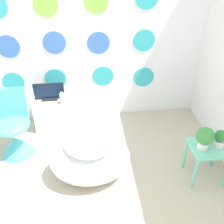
# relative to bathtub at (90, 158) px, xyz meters

# --- Properties ---
(wall_back_dotted) EXTENTS (4.40, 0.05, 2.60)m
(wall_back_dotted) POSITION_rel_bathtub_xyz_m (-0.08, 1.23, 1.03)
(wall_back_dotted) COLOR white
(wall_back_dotted) RESTS_ON ground_plane
(bathtub) EXTENTS (0.88, 0.65, 0.52)m
(bathtub) POSITION_rel_bathtub_xyz_m (0.00, 0.00, 0.00)
(bathtub) COLOR white
(bathtub) RESTS_ON ground_plane
(chair) EXTENTS (0.43, 0.43, 0.83)m
(chair) POSITION_rel_bathtub_xyz_m (-0.90, 0.49, 0.01)
(chair) COLOR #4CC6DB
(chair) RESTS_ON ground_plane
(tv_cabinet) EXTENTS (0.46, 0.35, 0.44)m
(tv_cabinet) POSITION_rel_bathtub_xyz_m (-0.49, 1.01, -0.04)
(tv_cabinet) COLOR silver
(tv_cabinet) RESTS_ON ground_plane
(tv) EXTENTS (0.40, 0.12, 0.24)m
(tv) POSITION_rel_bathtub_xyz_m (-0.49, 1.01, 0.28)
(tv) COLOR black
(tv) RESTS_ON tv_cabinet
(vase) EXTENTS (0.07, 0.07, 0.17)m
(vase) POSITION_rel_bathtub_xyz_m (-0.31, 0.88, 0.25)
(vase) COLOR white
(vase) RESTS_ON tv_cabinet
(side_table) EXTENTS (0.41, 0.36, 0.45)m
(side_table) POSITION_rel_bathtub_xyz_m (1.27, -0.16, 0.10)
(side_table) COLOR #72D8B7
(side_table) RESTS_ON ground_plane
(potted_plant_left) EXTENTS (0.19, 0.19, 0.26)m
(potted_plant_left) POSITION_rel_bathtub_xyz_m (1.17, -0.17, 0.33)
(potted_plant_left) COLOR white
(potted_plant_left) RESTS_ON side_table
(potted_plant_right) EXTENTS (0.13, 0.13, 0.20)m
(potted_plant_right) POSITION_rel_bathtub_xyz_m (1.36, -0.15, 0.29)
(potted_plant_right) COLOR white
(potted_plant_right) RESTS_ON side_table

